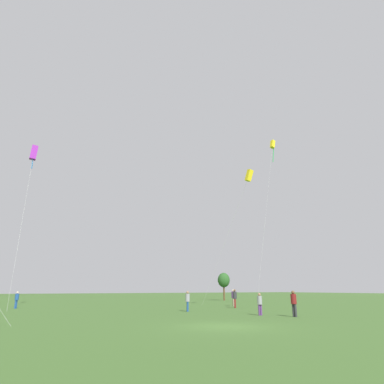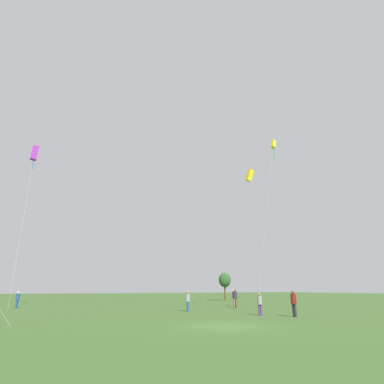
% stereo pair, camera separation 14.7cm
% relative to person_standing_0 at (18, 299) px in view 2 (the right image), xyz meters
% --- Properties ---
extents(ground, '(280.00, 280.00, 0.00)m').
position_rel_person_standing_0_xyz_m(ground, '(8.84, -23.30, -0.93)').
color(ground, '#3D6028').
extents(person_standing_0, '(0.36, 0.36, 1.61)m').
position_rel_person_standing_0_xyz_m(person_standing_0, '(0.00, 0.00, 0.00)').
color(person_standing_0, '#1E478C').
rests_on(person_standing_0, ground).
extents(person_standing_1, '(0.40, 0.40, 1.79)m').
position_rel_person_standing_0_xyz_m(person_standing_1, '(21.54, -6.83, 0.11)').
color(person_standing_1, tan).
rests_on(person_standing_1, ground).
extents(person_standing_2, '(0.37, 0.37, 1.68)m').
position_rel_person_standing_0_xyz_m(person_standing_2, '(12.67, -12.26, 0.04)').
color(person_standing_2, '#1E478C').
rests_on(person_standing_2, ground).
extents(person_standing_3, '(0.35, 0.35, 1.57)m').
position_rel_person_standing_0_xyz_m(person_standing_3, '(15.26, -18.59, -0.03)').
color(person_standing_3, '#593372').
rests_on(person_standing_3, ground).
extents(person_standing_4, '(0.41, 0.41, 1.83)m').
position_rel_person_standing_0_xyz_m(person_standing_4, '(19.53, -9.81, 0.12)').
color(person_standing_4, maroon).
rests_on(person_standing_4, ground).
extents(person_standing_5, '(0.39, 0.39, 1.75)m').
position_rel_person_standing_0_xyz_m(person_standing_5, '(16.47, -20.78, 0.08)').
color(person_standing_5, '#2D2D33').
rests_on(person_standing_5, ground).
extents(kite_flying_1, '(1.78, 8.53, 14.79)m').
position_rel_person_standing_0_xyz_m(kite_flying_1, '(20.95, -11.35, 13.08)').
color(kite_flying_1, silver).
rests_on(kite_flying_1, ground).
extents(kite_flying_2, '(2.68, 2.94, 22.63)m').
position_rel_person_standing_0_xyz_m(kite_flying_2, '(29.82, -6.38, 20.79)').
color(kite_flying_2, silver).
rests_on(kite_flying_2, ground).
extents(kite_flying_3, '(0.74, 4.09, 17.14)m').
position_rel_person_standing_0_xyz_m(kite_flying_3, '(-0.46, -0.61, 15.34)').
color(kite_flying_3, silver).
rests_on(kite_flying_3, ground).
extents(park_tree_0, '(2.04, 2.04, 4.50)m').
position_rel_person_standing_0_xyz_m(park_tree_0, '(31.30, 8.99, 2.34)').
color(park_tree_0, brown).
rests_on(park_tree_0, ground).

